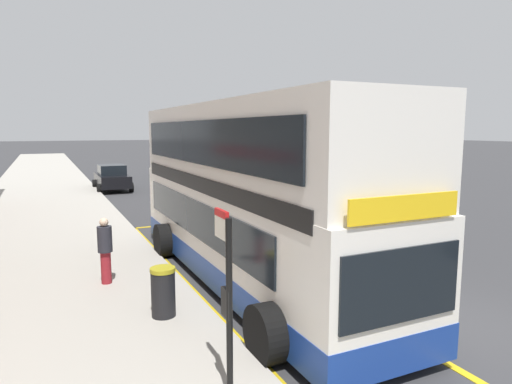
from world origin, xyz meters
TOP-DOWN VIEW (x-y plane):
  - ground_plane at (0.00, 32.00)m, footprint 260.00×260.00m
  - pavement_near at (-7.00, 32.00)m, footprint 6.00×76.00m
  - double_decker_bus at (-2.46, 4.17)m, footprint 3.18×10.86m
  - bus_bay_markings at (-2.55, 4.47)m, footprint 2.90×14.23m
  - bus_stop_sign at (-4.80, -0.44)m, footprint 0.09×0.51m
  - parked_car_black_ahead at (-3.12, 23.23)m, footprint 2.09×4.20m
  - parked_car_teal_far at (2.52, 28.33)m, footprint 2.09×4.20m
  - pedestrian_waiting_near_sign at (-5.74, 5.01)m, footprint 0.34×0.34m
  - litter_bin at (-4.97, 2.53)m, footprint 0.49×0.49m

SIDE VIEW (x-z plane):
  - ground_plane at x=0.00m, z-range 0.00..0.00m
  - bus_bay_markings at x=-2.55m, z-range 0.00..0.01m
  - pavement_near at x=-7.00m, z-range 0.00..0.14m
  - litter_bin at x=-4.97m, z-range 0.14..1.13m
  - parked_car_black_ahead at x=-3.12m, z-range -0.01..1.61m
  - parked_car_teal_far at x=2.52m, z-range -0.01..1.61m
  - pedestrian_waiting_near_sign at x=-5.74m, z-range 0.20..1.80m
  - bus_stop_sign at x=-4.80m, z-range 0.38..2.95m
  - double_decker_bus at x=-2.46m, z-range -0.14..4.26m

